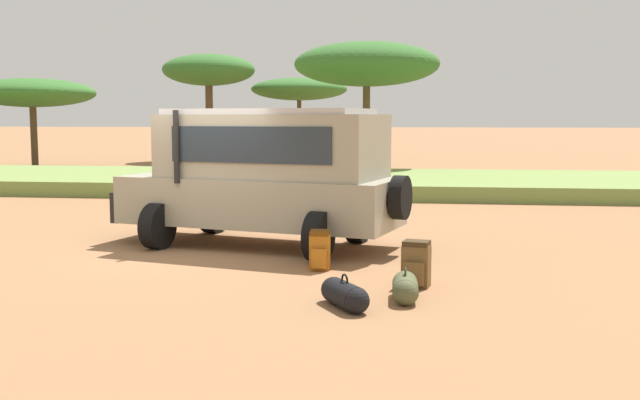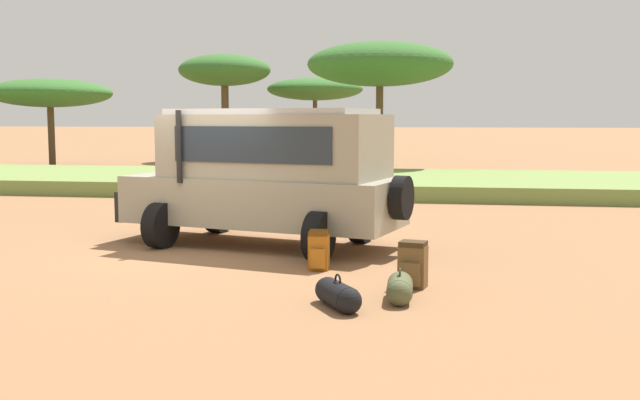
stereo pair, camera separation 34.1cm
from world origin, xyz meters
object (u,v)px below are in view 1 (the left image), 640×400
(acacia_tree_right_mid, at_px, (367,65))
(duffel_bag_soft_canvas, at_px, (405,288))
(safari_vehicle, at_px, (265,174))
(backpack_beside_front_wheel, at_px, (416,265))
(duffel_bag_low_black_case, at_px, (345,295))
(acacia_tree_far_left, at_px, (32,93))
(backpack_cluster_center, at_px, (320,250))
(acacia_tree_left_mid, at_px, (209,71))
(acacia_tree_centre_back, at_px, (299,89))

(acacia_tree_right_mid, bearing_deg, duffel_bag_soft_canvas, -84.40)
(safari_vehicle, bearing_deg, backpack_beside_front_wheel, -47.50)
(duffel_bag_low_black_case, height_order, acacia_tree_far_left, acacia_tree_far_left)
(backpack_cluster_center, bearing_deg, duffel_bag_soft_canvas, -53.30)
(duffel_bag_low_black_case, height_order, acacia_tree_right_mid, acacia_tree_right_mid)
(acacia_tree_left_mid, bearing_deg, backpack_cluster_center, -70.73)
(acacia_tree_left_mid, height_order, acacia_tree_centre_back, acacia_tree_left_mid)
(safari_vehicle, bearing_deg, acacia_tree_left_mid, 108.12)
(duffel_bag_low_black_case, xyz_separation_m, acacia_tree_centre_back, (-5.76, 32.05, 3.65))
(safari_vehicle, xyz_separation_m, acacia_tree_right_mid, (0.66, 15.67, 2.98))
(acacia_tree_far_left, bearing_deg, acacia_tree_left_mid, 41.33)
(safari_vehicle, height_order, backpack_cluster_center, safari_vehicle)
(acacia_tree_left_mid, bearing_deg, duffel_bag_soft_canvas, -69.49)
(duffel_bag_soft_canvas, bearing_deg, safari_vehicle, 124.59)
(acacia_tree_far_left, bearing_deg, duffel_bag_soft_canvas, -52.90)
(safari_vehicle, bearing_deg, duffel_bag_soft_canvas, -55.41)
(acacia_tree_centre_back, relative_size, acacia_tree_right_mid, 0.96)
(safari_vehicle, bearing_deg, acacia_tree_far_left, 127.57)
(duffel_bag_soft_canvas, xyz_separation_m, acacia_tree_far_left, (-17.37, 22.96, 3.22))
(acacia_tree_centre_back, bearing_deg, backpack_beside_front_wheel, -77.90)
(acacia_tree_left_mid, bearing_deg, acacia_tree_centre_back, 33.25)
(backpack_cluster_center, height_order, duffel_bag_soft_canvas, backpack_cluster_center)
(duffel_bag_soft_canvas, distance_m, acacia_tree_far_left, 28.97)
(backpack_cluster_center, bearing_deg, backpack_beside_front_wheel, -34.45)
(acacia_tree_centre_back, bearing_deg, safari_vehicle, -82.00)
(duffel_bag_low_black_case, height_order, duffel_bag_soft_canvas, duffel_bag_soft_canvas)
(duffel_bag_soft_canvas, relative_size, acacia_tree_far_left, 0.15)
(duffel_bag_soft_canvas, height_order, acacia_tree_left_mid, acacia_tree_left_mid)
(duffel_bag_low_black_case, bearing_deg, acacia_tree_centre_back, 100.18)
(backpack_beside_front_wheel, distance_m, acacia_tree_left_mid, 30.35)
(backpack_cluster_center, relative_size, acacia_tree_right_mid, 0.11)
(acacia_tree_centre_back, distance_m, acacia_tree_right_mid, 13.04)
(safari_vehicle, height_order, acacia_tree_right_mid, acacia_tree_right_mid)
(safari_vehicle, height_order, duffel_bag_low_black_case, safari_vehicle)
(acacia_tree_left_mid, bearing_deg, duffel_bag_low_black_case, -71.04)
(backpack_beside_front_wheel, distance_m, duffel_bag_soft_canvas, 0.80)
(duffel_bag_soft_canvas, bearing_deg, acacia_tree_far_left, 127.10)
(duffel_bag_low_black_case, relative_size, acacia_tree_right_mid, 0.15)
(duffel_bag_soft_canvas, relative_size, acacia_tree_right_mid, 0.16)
(duffel_bag_low_black_case, relative_size, duffel_bag_soft_canvas, 0.99)
(backpack_beside_front_wheel, xyz_separation_m, backpack_cluster_center, (-1.45, 0.99, -0.02))
(backpack_cluster_center, xyz_separation_m, acacia_tree_right_mid, (-0.58, 17.61, 3.98))
(backpack_cluster_center, relative_size, acacia_tree_far_left, 0.10)
(safari_vehicle, height_order, duffel_bag_soft_canvas, safari_vehicle)
(duffel_bag_soft_canvas, height_order, acacia_tree_right_mid, acacia_tree_right_mid)
(backpack_beside_front_wheel, distance_m, duffel_bag_low_black_case, 1.51)
(acacia_tree_far_left, height_order, acacia_tree_right_mid, acacia_tree_right_mid)
(backpack_cluster_center, distance_m, acacia_tree_centre_back, 30.46)
(safari_vehicle, distance_m, backpack_cluster_center, 2.51)
(backpack_beside_front_wheel, relative_size, duffel_bag_soft_canvas, 0.74)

